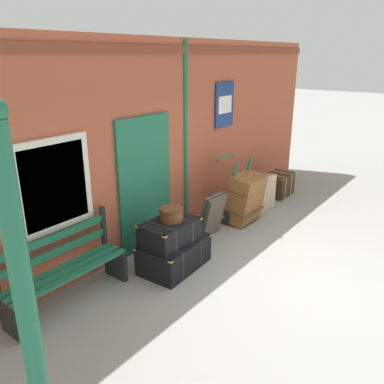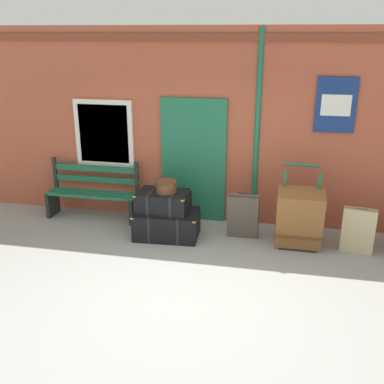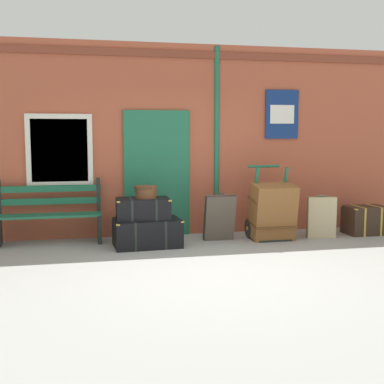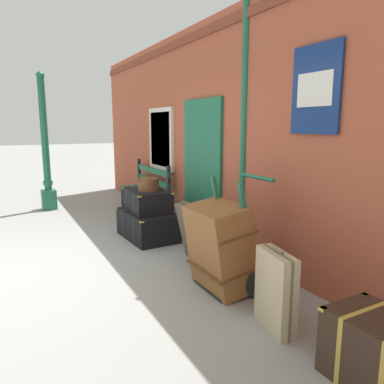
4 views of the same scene
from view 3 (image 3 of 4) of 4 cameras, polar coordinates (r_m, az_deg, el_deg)
ground_plane at (r=6.41m, az=2.07°, el=-8.98°), size 60.00×60.00×0.00m
brick_facade at (r=8.71m, az=-2.21°, el=5.79°), size 10.40×0.35×3.20m
platform_bench at (r=8.26m, az=-15.67°, el=-2.54°), size 1.60×0.43×1.01m
steamer_trunk_base at (r=7.81m, az=-5.06°, el=-4.57°), size 1.04×0.70×0.43m
steamer_trunk_middle at (r=7.77m, az=-5.54°, el=-1.87°), size 0.82×0.57×0.33m
round_hatbox at (r=7.74m, az=-5.20°, el=0.10°), size 0.34×0.33×0.19m
porters_trolley at (r=8.49m, az=8.59°, el=-3.31°), size 0.71×0.63×1.19m
large_brown_trunk at (r=8.29m, az=9.05°, el=-2.17°), size 0.70×0.57×0.94m
suitcase_umber at (r=8.17m, az=3.10°, el=-2.89°), size 0.50×0.31×0.77m
suitcase_tan at (r=8.67m, az=14.30°, el=-2.77°), size 0.49×0.23×0.72m
corner_trunk at (r=9.23m, az=18.88°, el=-2.99°), size 0.70×0.50×0.49m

